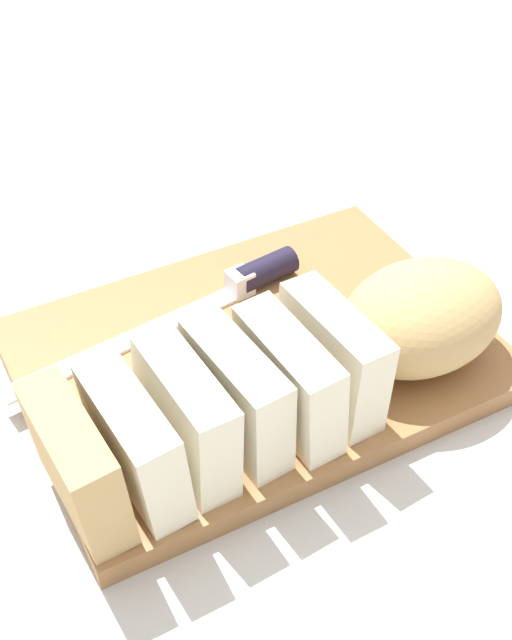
# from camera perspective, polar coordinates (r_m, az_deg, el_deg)

# --- Properties ---
(ground_plane) EXTENTS (3.00, 3.00, 0.00)m
(ground_plane) POSITION_cam_1_polar(r_m,az_deg,el_deg) (0.69, -0.00, -3.08)
(ground_plane) COLOR beige
(cutting_board) EXTENTS (0.38, 0.28, 0.02)m
(cutting_board) POSITION_cam_1_polar(r_m,az_deg,el_deg) (0.69, -0.00, -2.49)
(cutting_board) COLOR #9E6B3D
(cutting_board) RESTS_ON ground_plane
(bread_loaf) EXTENTS (0.37, 0.11, 0.08)m
(bread_loaf) POSITION_cam_1_polar(r_m,az_deg,el_deg) (0.61, 3.51, -3.17)
(bread_loaf) COLOR tan
(bread_loaf) RESTS_ON cutting_board
(bread_knife) EXTENTS (0.28, 0.05, 0.02)m
(bread_knife) POSITION_cam_1_polar(r_m,az_deg,el_deg) (0.72, -1.61, 2.27)
(bread_knife) COLOR silver
(bread_knife) RESTS_ON cutting_board
(crumb_near_knife) EXTENTS (0.01, 0.01, 0.01)m
(crumb_near_knife) POSITION_cam_1_polar(r_m,az_deg,el_deg) (0.70, 5.81, -0.39)
(crumb_near_knife) COLOR tan
(crumb_near_knife) RESTS_ON cutting_board
(crumb_near_loaf) EXTENTS (0.01, 0.01, 0.01)m
(crumb_near_loaf) POSITION_cam_1_polar(r_m,az_deg,el_deg) (0.68, -3.41, -1.80)
(crumb_near_loaf) COLOR tan
(crumb_near_loaf) RESTS_ON cutting_board
(crumb_stray_left) EXTENTS (0.01, 0.01, 0.01)m
(crumb_stray_left) POSITION_cam_1_polar(r_m,az_deg,el_deg) (0.67, 1.12, -2.08)
(crumb_stray_left) COLOR tan
(crumb_stray_left) RESTS_ON cutting_board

